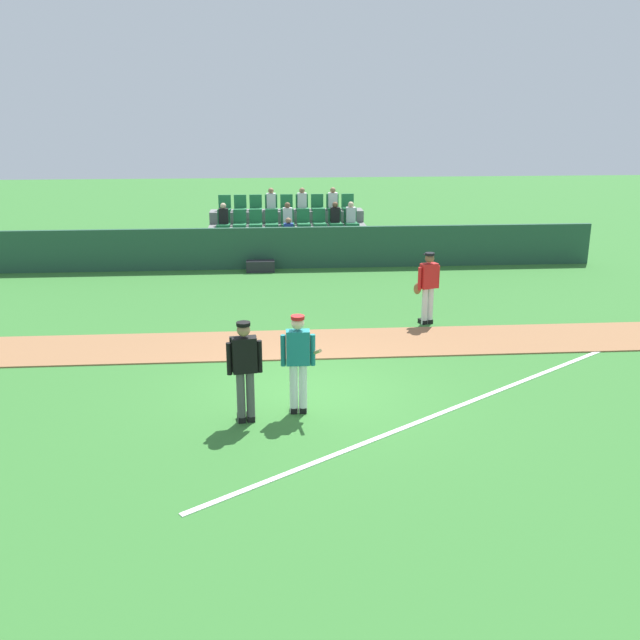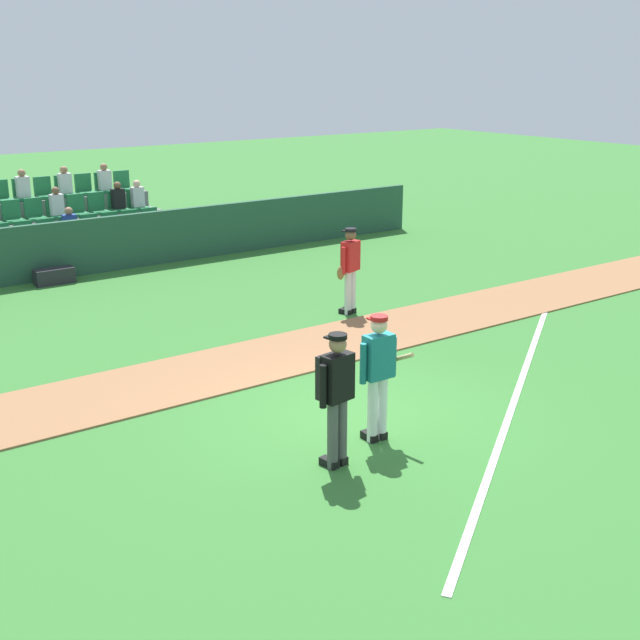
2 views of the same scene
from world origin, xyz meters
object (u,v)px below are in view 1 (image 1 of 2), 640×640
(batter_teal_jersey, at_px, (298,360))
(runner_red_jersey, at_px, (428,285))
(equipment_bag, at_px, (260,266))
(umpire_home_plate, at_px, (245,366))

(batter_teal_jersey, height_order, runner_red_jersey, same)
(equipment_bag, bearing_deg, umpire_home_plate, -90.99)
(batter_teal_jersey, bearing_deg, runner_red_jersey, 55.90)
(batter_teal_jersey, relative_size, umpire_home_plate, 1.00)
(umpire_home_plate, bearing_deg, runner_red_jersey, 50.86)
(umpire_home_plate, xyz_separation_m, runner_red_jersey, (4.25, 5.22, -0.04))
(umpire_home_plate, distance_m, runner_red_jersey, 6.73)
(batter_teal_jersey, bearing_deg, umpire_home_plate, -162.74)
(runner_red_jersey, bearing_deg, umpire_home_plate, -129.14)
(batter_teal_jersey, distance_m, runner_red_jersey, 5.97)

